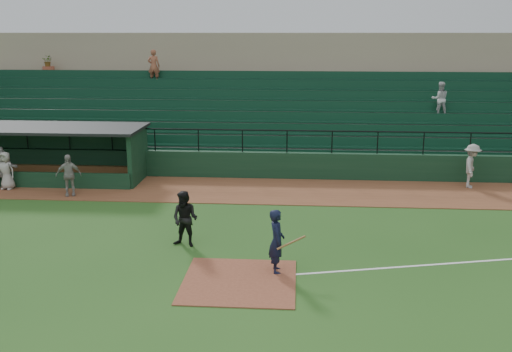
{
  "coord_description": "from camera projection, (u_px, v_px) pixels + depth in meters",
  "views": [
    {
      "loc": [
        1.5,
        -15.04,
        6.47
      ],
      "look_at": [
        0.0,
        5.0,
        1.4
      ],
      "focal_mm": 40.28,
      "sensor_mm": 36.0,
      "label": 1
    }
  ],
  "objects": [
    {
      "name": "dugout_player_c",
      "position": [
        0.0,
        167.0,
        24.12
      ],
      "size": [
        1.75,
        1.14,
        1.8
      ],
      "primitive_type": "imported",
      "rotation": [
        0.0,
        0.0,
        2.75
      ],
      "color": "#9B9791",
      "rests_on": "warning_track"
    },
    {
      "name": "umpire",
      "position": [
        185.0,
        219.0,
        17.62
      ],
      "size": [
        0.99,
        0.86,
        1.75
      ],
      "primitive_type": "imported",
      "rotation": [
        0.0,
        0.0,
        -0.26
      ],
      "color": "black",
      "rests_on": "ground"
    },
    {
      "name": "dugout_player_b",
      "position": [
        6.0,
        171.0,
        23.97
      ],
      "size": [
        0.85,
        0.63,
        1.6
      ],
      "primitive_type": "imported",
      "rotation": [
        0.0,
        0.0,
        -0.16
      ],
      "color": "#ABA5A0",
      "rests_on": "warning_track"
    },
    {
      "name": "runner",
      "position": [
        472.0,
        166.0,
        24.17
      ],
      "size": [
        1.05,
        1.37,
        1.87
      ],
      "primitive_type": "imported",
      "rotation": [
        0.0,
        0.0,
        1.24
      ],
      "color": "#9D9893",
      "rests_on": "warning_track"
    },
    {
      "name": "home_plate_dirt",
      "position": [
        239.0,
        281.0,
        15.27
      ],
      "size": [
        3.0,
        3.0,
        0.03
      ],
      "primitive_type": "cube",
      "color": "brown",
      "rests_on": "ground"
    },
    {
      "name": "dugout_player_a",
      "position": [
        69.0,
        175.0,
        23.02
      ],
      "size": [
        1.07,
        0.71,
        1.69
      ],
      "primitive_type": "imported",
      "rotation": [
        0.0,
        0.0,
        0.33
      ],
      "color": "#99958F",
      "rests_on": "warning_track"
    },
    {
      "name": "batter_at_plate",
      "position": [
        277.0,
        241.0,
        15.68
      ],
      "size": [
        1.06,
        0.73,
        1.81
      ],
      "color": "black",
      "rests_on": "ground"
    },
    {
      "name": "warning_track",
      "position": [
        261.0,
        191.0,
        23.97
      ],
      "size": [
        40.0,
        4.0,
        0.03
      ],
      "primitive_type": "cube",
      "color": "brown",
      "rests_on": "ground"
    },
    {
      "name": "dugout",
      "position": [
        48.0,
        149.0,
        25.86
      ],
      "size": [
        8.9,
        3.2,
        2.42
      ],
      "color": "#10321D",
      "rests_on": "ground"
    },
    {
      "name": "stadium_structure",
      "position": [
        271.0,
        109.0,
        31.59
      ],
      "size": [
        38.0,
        13.08,
        6.4
      ],
      "color": "#10321D",
      "rests_on": "ground"
    },
    {
      "name": "ground",
      "position": [
        243.0,
        267.0,
        16.24
      ],
      "size": [
        90.0,
        90.0,
        0.0
      ],
      "primitive_type": "plane",
      "color": "#254F19",
      "rests_on": "ground"
    }
  ]
}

